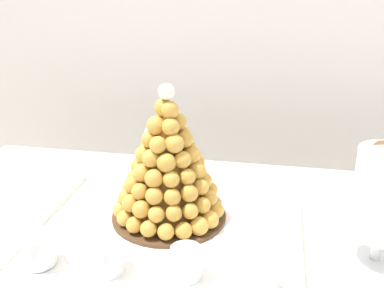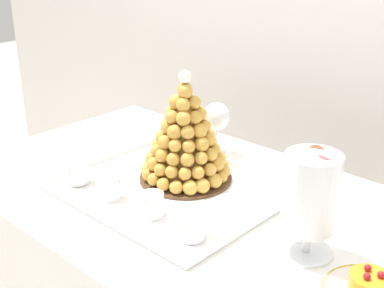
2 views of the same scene
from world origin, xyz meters
The scene contains 8 objects.
buffet_table centered at (0.00, 0.00, 0.67)m, with size 1.53×0.78×0.79m.
serving_tray centered at (-0.15, -0.03, 0.79)m, with size 0.55×0.45×0.02m.
croquembouche centered at (-0.16, 0.04, 0.91)m, with size 0.25×0.25×0.30m.
dessert_cup_left centered at (-0.35, -0.17, 0.82)m, with size 0.06×0.06×0.06m.
dessert_cup_mid_left centered at (-0.22, -0.17, 0.82)m, with size 0.06×0.06×0.06m.
dessert_cup_centre centered at (-0.08, -0.16, 0.82)m, with size 0.06×0.06×0.06m.
dessert_cup_mid_right centered at (0.05, -0.16, 0.82)m, with size 0.06×0.06×0.05m.
wine_glass centered at (-0.23, 0.25, 0.90)m, with size 0.08×0.08×0.16m.
Camera 1 is at (0.06, -0.82, 1.31)m, focal length 43.07 mm.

